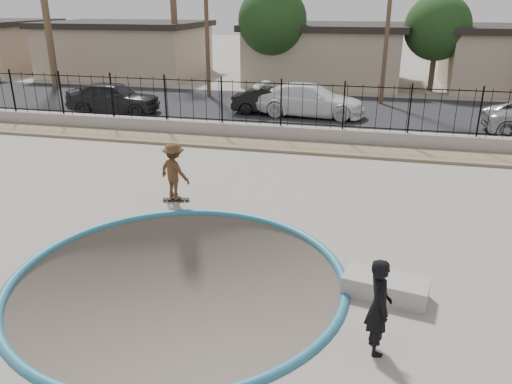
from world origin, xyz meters
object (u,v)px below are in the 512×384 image
Objects in this scene: skater at (175,174)px; skateboard at (176,199)px; car_b at (271,101)px; car_a at (113,97)px; car_c at (310,100)px; videographer at (379,306)px; concrete_ledge at (385,287)px.

skateboard is (0.00, -0.00, -0.76)m from skater.
skater reaches higher than car_b.
car_a is 7.96m from car_b.
car_a is 0.86× the size of car_c.
skater reaches higher than car_a.
car_c reaches higher than skateboard.
skater is 0.97× the size of videographer.
concrete_ledge reaches higher than skateboard.
videographer reaches higher than skater.
skateboard is 0.49× the size of concrete_ledge.
car_a is at bearing 112.36° from skateboard.
videographer is at bearing 161.17° from skater.
skateboard is at bearing -147.55° from car_a.
car_b is at bearing 93.37° from car_c.
skateboard is 0.46× the size of videographer.
car_a reaches higher than car_c.
videographer is at bearing -95.52° from concrete_ledge.
concrete_ledge is at bearing -45.74° from skateboard.
car_a is (-7.52, 10.40, 0.77)m from skateboard.
car_b is (0.28, 12.00, 0.62)m from skateboard.
car_a reaches higher than car_b.
concrete_ledge is (5.83, -3.68, 0.15)m from skateboard.
car_a is at bearing 98.74° from car_b.
concrete_ledge is (5.83, -3.68, -0.62)m from skater.
videographer is 1.05× the size of concrete_ledge.
skateboard is 0.20× the size of car_b.
concrete_ledge is at bearing -139.94° from car_a.
car_b is (0.28, 12.00, -0.15)m from skater.
videographer is 0.31× the size of car_c.
car_b is (-5.55, 15.68, 0.47)m from concrete_ledge.
skater is at bearing -147.55° from car_a.
car_b reaches higher than concrete_ledge.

